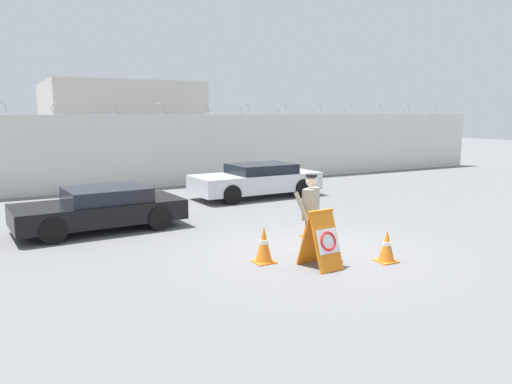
% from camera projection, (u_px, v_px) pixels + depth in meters
% --- Properties ---
extents(ground_plane, '(90.00, 90.00, 0.00)m').
position_uv_depth(ground_plane, '(315.00, 251.00, 11.24)').
color(ground_plane, slate).
extents(perimeter_wall, '(36.00, 0.30, 3.45)m').
position_uv_depth(perimeter_wall, '(161.00, 151.00, 20.70)').
color(perimeter_wall, silver).
rests_on(perimeter_wall, ground_plane).
extents(building_block, '(6.77, 7.25, 4.51)m').
position_uv_depth(building_block, '(118.00, 129.00, 25.01)').
color(building_block, beige).
rests_on(building_block, ground_plane).
extents(barricade_sign, '(0.64, 0.85, 1.18)m').
position_uv_depth(barricade_sign, '(322.00, 239.00, 9.97)').
color(barricade_sign, orange).
rests_on(barricade_sign, ground_plane).
extents(security_guard, '(0.69, 0.46, 1.82)m').
position_uv_depth(security_guard, '(311.00, 212.00, 10.53)').
color(security_guard, black).
rests_on(security_guard, ground_plane).
extents(traffic_cone_near, '(0.41, 0.41, 0.77)m').
position_uv_depth(traffic_cone_near, '(264.00, 245.00, 10.34)').
color(traffic_cone_near, orange).
rests_on(traffic_cone_near, ground_plane).
extents(traffic_cone_mid, '(0.37, 0.37, 0.71)m').
position_uv_depth(traffic_cone_mid, '(309.00, 223.00, 12.48)').
color(traffic_cone_mid, orange).
rests_on(traffic_cone_mid, ground_plane).
extents(traffic_cone_far, '(0.40, 0.40, 0.68)m').
position_uv_depth(traffic_cone_far, '(387.00, 246.00, 10.40)').
color(traffic_cone_far, orange).
rests_on(traffic_cone_far, ground_plane).
extents(parked_car_front_coupe, '(4.41, 2.22, 1.12)m').
position_uv_depth(parked_car_front_coupe, '(101.00, 208.00, 13.23)').
color(parked_car_front_coupe, black).
rests_on(parked_car_front_coupe, ground_plane).
extents(parked_car_rear_sedan, '(4.80, 2.09, 1.22)m').
position_uv_depth(parked_car_rear_sedan, '(257.00, 180.00, 18.33)').
color(parked_car_rear_sedan, black).
rests_on(parked_car_rear_sedan, ground_plane).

